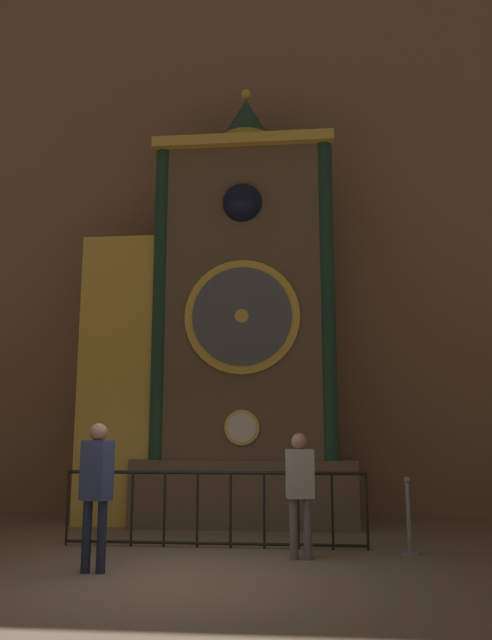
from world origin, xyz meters
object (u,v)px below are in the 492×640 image
at_px(clock_tower, 222,334).
at_px(visitor_far, 300,482).
at_px(stanchion_post, 409,529).
at_px(visitor_near, 96,481).

height_order(clock_tower, visitor_far, clock_tower).
bearing_deg(visitor_far, stanchion_post, 6.74).
bearing_deg(clock_tower, visitor_far, -64.52).
xyz_separation_m(clock_tower, stanchion_post, (2.90, -2.52, -3.11)).
xyz_separation_m(visitor_near, stanchion_post, (3.84, 1.55, -0.71)).
xyz_separation_m(visitor_near, visitor_far, (2.39, 1.02, -0.07)).
distance_m(visitor_near, visitor_far, 2.60).
height_order(visitor_near, stanchion_post, visitor_near).
bearing_deg(visitor_far, visitor_near, -170.14).
bearing_deg(stanchion_post, visitor_far, -160.00).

